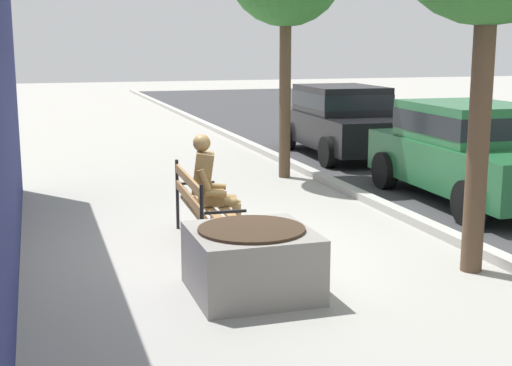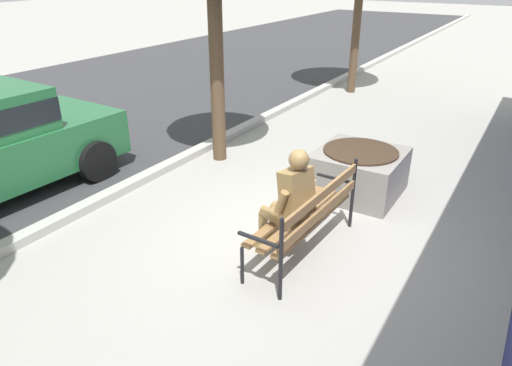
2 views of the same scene
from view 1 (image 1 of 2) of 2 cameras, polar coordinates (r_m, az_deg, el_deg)
ground_plane at (r=8.75m, az=-2.79°, el=-5.34°), size 80.00×80.00×0.00m
curb_stone at (r=9.84m, az=13.80°, el=-3.44°), size 60.00×0.20×0.12m
park_bench at (r=8.83m, az=-4.41°, el=-1.58°), size 1.82×0.60×0.95m
bronze_statue_seated at (r=8.98m, az=-3.34°, el=-0.53°), size 0.77×0.80×1.37m
concrete_planter at (r=7.16m, az=-0.36°, el=-6.25°), size 1.19×1.19×0.68m
parked_car_black at (r=16.03m, az=6.90°, el=5.15°), size 4.16×2.03×1.56m
parked_car_green at (r=11.74m, az=16.81°, el=2.61°), size 4.16×2.03×1.56m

